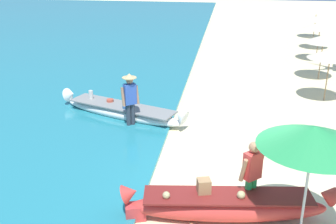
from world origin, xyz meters
name	(u,v)px	position (x,y,z in m)	size (l,w,h in m)	color
ground_plane	(227,189)	(0.00, 0.00, 0.00)	(80.00, 80.00, 0.00)	beige
boat_red_foreground	(227,206)	(0.00, -1.12, 0.31)	(4.37, 1.21, 0.87)	red
boat_white_midground	(122,111)	(-3.51, 3.87, 0.25)	(4.64, 2.25, 0.75)	white
person_vendor_hatted	(130,97)	(-3.04, 3.16, 1.01)	(0.57, 0.49, 1.75)	#333842
person_tourist_customer	(252,173)	(0.47, -0.76, 0.91)	(0.54, 0.51, 1.61)	green
patio_umbrella_large	(313,137)	(1.43, -1.42, 2.10)	(1.99, 1.99, 2.31)	#B7B7BC
parasol_row_0	(331,54)	(3.43, 6.66, 1.75)	(1.60, 1.60, 1.91)	#8E6B47
parasol_row_1	(324,39)	(3.72, 9.42, 1.75)	(1.60, 1.60, 1.91)	#8E6B47
parasol_row_2	(320,26)	(4.18, 12.68, 1.75)	(1.60, 1.60, 1.91)	#8E6B47
parasol_row_3	(321,18)	(4.73, 15.35, 1.75)	(1.60, 1.60, 1.91)	#8E6B47
parasol_row_4	(317,10)	(5.06, 18.56, 1.75)	(1.60, 1.60, 1.91)	#8E6B47
cooler_box	(135,212)	(-1.85, -1.41, 0.17)	(0.41, 0.29, 0.34)	#C63838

